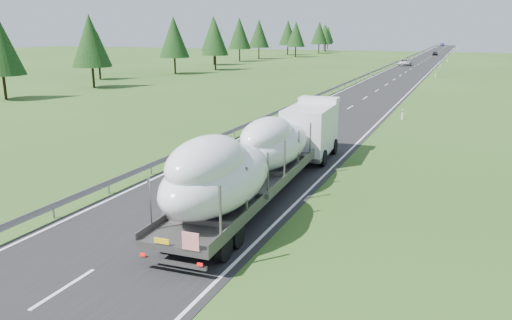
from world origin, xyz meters
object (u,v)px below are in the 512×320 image
at_px(boat_truck, 262,152).
at_px(distant_van, 405,62).
at_px(distant_car_blue, 442,45).
at_px(distant_car_dark, 435,53).
at_px(highway_sign, 440,68).

height_order(boat_truck, distant_van, boat_truck).
distance_m(distant_van, distant_car_blue, 175.14).
distance_m(distant_van, distant_car_dark, 58.13).
height_order(boat_truck, distant_car_dark, boat_truck).
xyz_separation_m(distant_van, distant_car_blue, (0.04, 175.14, -0.08)).
distance_m(distant_car_dark, distant_car_blue, 117.16).
bearing_deg(distant_car_dark, highway_sign, -85.52).
bearing_deg(distant_car_blue, distant_car_dark, -85.68).
bearing_deg(distant_car_blue, distant_van, -87.38).
height_order(distant_car_dark, distant_car_blue, distant_car_blue).
xyz_separation_m(boat_truck, distant_van, (-5.30, 108.07, -1.58)).
bearing_deg(distant_van, highway_sign, -72.20).
xyz_separation_m(highway_sign, boat_truck, (-4.64, -77.19, 0.61)).
xyz_separation_m(highway_sign, distant_car_dark, (-6.44, 88.90, -1.08)).
bearing_deg(distant_car_dark, boat_truck, -89.05).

